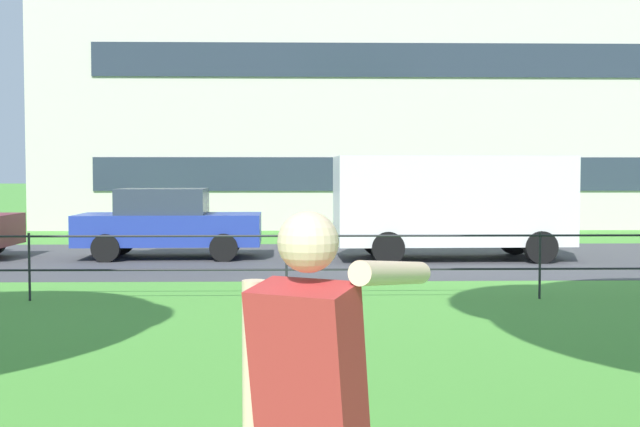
% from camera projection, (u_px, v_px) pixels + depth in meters
% --- Properties ---
extents(street_strip, '(80.00, 7.37, 0.01)m').
position_uv_depth(street_strip, '(205.00, 259.00, 17.63)').
color(street_strip, '#424247').
rests_on(street_strip, ground).
extents(park_fence, '(34.10, 0.04, 1.00)m').
position_uv_depth(park_fence, '(158.00, 255.00, 11.91)').
color(park_fence, '#232328').
rests_on(park_fence, ground).
extents(car_blue_left, '(4.04, 1.89, 1.54)m').
position_uv_depth(car_blue_left, '(168.00, 223.00, 17.86)').
color(car_blue_left, '#233899').
rests_on(car_blue_left, ground).
extents(panel_van_far_right, '(5.06, 2.22, 2.24)m').
position_uv_depth(panel_van_far_right, '(451.00, 201.00, 17.57)').
color(panel_van_far_right, white).
rests_on(panel_van_far_right, ground).
extents(apartment_building_background, '(27.35, 10.59, 15.20)m').
position_uv_depth(apartment_building_background, '(420.00, 26.00, 31.32)').
color(apartment_building_background, beige).
rests_on(apartment_building_background, ground).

